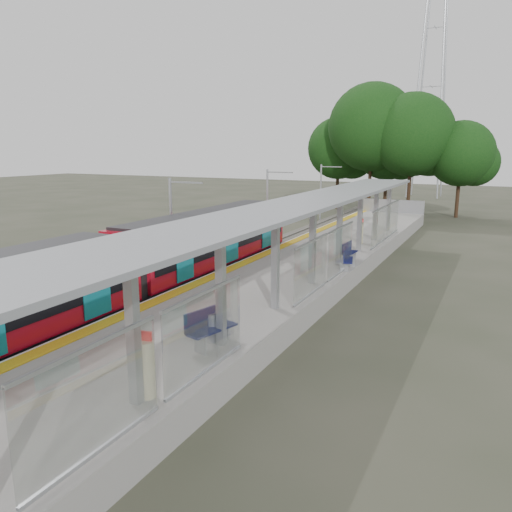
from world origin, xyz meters
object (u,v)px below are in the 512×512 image
at_px(info_pillar_far, 360,233).
at_px(train, 119,269).
at_px(bench_mid, 346,258).
at_px(info_pillar_near, 147,369).
at_px(bench_far, 348,251).
at_px(bench_near, 209,326).
at_px(litter_bin, 212,327).

bearing_deg(info_pillar_far, train, -113.16).
bearing_deg(bench_mid, info_pillar_far, 84.54).
height_order(train, info_pillar_near, train).
bearing_deg(bench_mid, bench_far, 88.21).
bearing_deg(bench_mid, train, -144.66).
bearing_deg(bench_near, bench_far, 102.75).
xyz_separation_m(bench_near, bench_far, (0.49, 13.39, -0.10)).
xyz_separation_m(bench_far, info_pillar_far, (-0.72, 5.16, 0.17)).
xyz_separation_m(train, bench_mid, (7.11, 8.49, -0.50)).
height_order(bench_near, litter_bin, bench_near).
xyz_separation_m(bench_far, litter_bin, (-0.58, -13.10, -0.05)).
distance_m(bench_near, info_pillar_near, 3.51).
distance_m(bench_mid, info_pillar_far, 7.13).
height_order(bench_far, litter_bin, bench_far).
bearing_deg(bench_far, train, -119.24).
bearing_deg(bench_far, info_pillar_near, -86.81).
bearing_deg(info_pillar_far, info_pillar_near, -90.58).
height_order(train, bench_far, train).
distance_m(bench_mid, litter_bin, 11.27).
xyz_separation_m(bench_near, bench_mid, (0.92, 11.51, -0.07)).
xyz_separation_m(bench_near, info_pillar_near, (0.38, -3.48, 0.12)).
xyz_separation_m(bench_mid, info_pillar_far, (-1.15, 7.04, 0.14)).
bearing_deg(litter_bin, info_pillar_near, -82.84).
height_order(train, info_pillar_far, train).
distance_m(bench_mid, bench_far, 1.92).
distance_m(info_pillar_far, litter_bin, 18.27).
relative_size(bench_mid, info_pillar_near, 0.94).
distance_m(bench_near, info_pillar_far, 18.55).
distance_m(train, bench_near, 6.90).
height_order(bench_near, info_pillar_near, info_pillar_near).
xyz_separation_m(train, bench_near, (6.18, -3.02, -0.44)).
distance_m(bench_far, info_pillar_near, 16.87).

